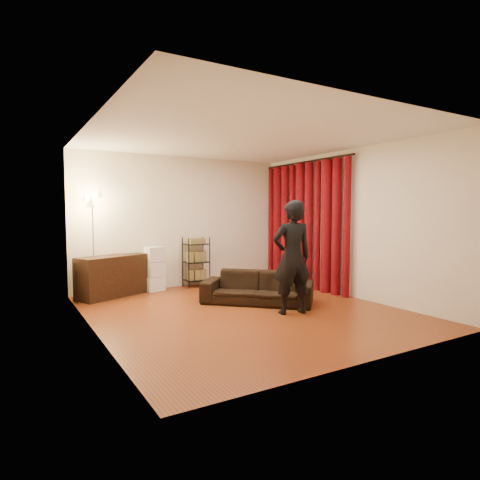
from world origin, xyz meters
TOP-DOWN VIEW (x-y plane):
  - floor at (0.00, 0.00)m, footprint 5.00×5.00m
  - ceiling at (0.00, 0.00)m, footprint 5.00×5.00m
  - wall_back at (0.00, 2.50)m, footprint 5.00×0.00m
  - wall_front at (0.00, -2.50)m, footprint 5.00×0.00m
  - wall_left at (-2.25, 0.00)m, footprint 0.00×5.00m
  - wall_right at (2.25, 0.00)m, footprint 0.00×5.00m
  - curtain_rod at (2.15, 1.12)m, footprint 0.04×2.65m
  - curtain at (2.13, 1.12)m, footprint 0.22×2.65m
  - sofa at (0.47, 0.35)m, footprint 1.84×1.81m
  - person at (0.55, -0.50)m, footprint 0.71×0.55m
  - media_cabinet at (-1.53, 2.17)m, footprint 1.38×0.98m
  - storage_boxes at (-0.70, 2.27)m, footprint 0.40×0.34m
  - wire_shelf at (0.20, 2.28)m, footprint 0.54×0.44m
  - floor_lamp at (-1.86, 2.11)m, footprint 0.40×0.40m

SIDE VIEW (x-z plane):
  - floor at x=0.00m, z-range 0.00..0.00m
  - sofa at x=0.47m, z-range 0.00..0.54m
  - media_cabinet at x=-1.53m, z-range 0.00..0.76m
  - storage_boxes at x=-0.70m, z-range 0.00..0.88m
  - wire_shelf at x=0.20m, z-range 0.00..1.03m
  - person at x=0.55m, z-range 0.00..1.74m
  - floor_lamp at x=-1.86m, z-range 0.00..1.92m
  - curtain at x=2.13m, z-range 0.00..2.55m
  - wall_back at x=0.00m, z-range -1.15..3.85m
  - wall_front at x=0.00m, z-range -1.15..3.85m
  - wall_left at x=-2.25m, z-range -1.15..3.85m
  - wall_right at x=2.25m, z-range -1.15..3.85m
  - curtain_rod at x=2.15m, z-range 2.56..2.60m
  - ceiling at x=0.00m, z-range 2.70..2.70m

